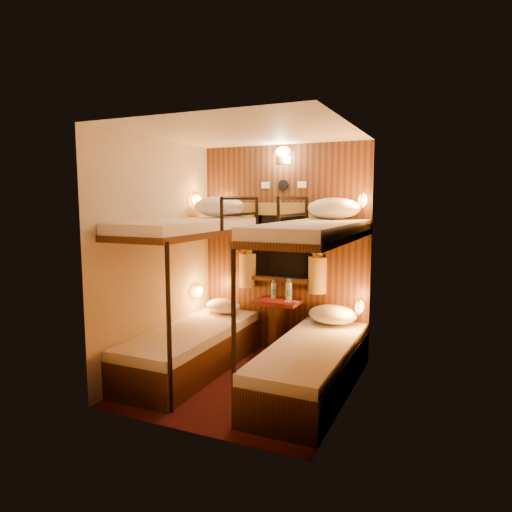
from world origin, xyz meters
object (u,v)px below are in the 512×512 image
at_px(bunk_right, 311,333).
at_px(table, 277,320).
at_px(bunk_left, 192,318).
at_px(bottle_right, 289,291).
at_px(bottle_left, 274,290).

relative_size(bunk_right, table, 2.90).
bearing_deg(bunk_left, bottle_right, 46.43).
distance_m(bottle_left, bottle_right, 0.20).
height_order(bunk_right, bottle_right, bunk_right).
height_order(table, bottle_left, bottle_left).
bearing_deg(bottle_left, bunk_left, -124.16).
height_order(bunk_left, bottle_left, bunk_left).
height_order(bunk_left, table, bunk_left).
xyz_separation_m(bunk_left, bottle_right, (0.77, 0.81, 0.20)).
bearing_deg(table, bottle_right, 14.49).
height_order(table, bottle_right, bottle_right).
bearing_deg(bottle_right, bunk_left, -133.57).
distance_m(bunk_left, bottle_left, 1.04).
xyz_separation_m(bunk_left, bunk_right, (1.30, 0.00, 0.00)).
distance_m(table, bottle_left, 0.34).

